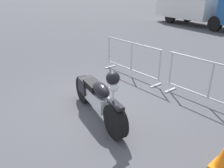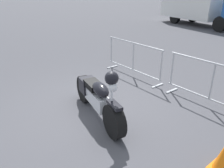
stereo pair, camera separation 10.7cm
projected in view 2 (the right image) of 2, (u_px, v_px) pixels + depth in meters
name	position (u px, v px, depth m)	size (l,w,h in m)	color
ground_plane	(97.00, 107.00, 5.11)	(120.00, 120.00, 0.00)	#424247
motorcycle	(97.00, 96.00, 4.55)	(2.21, 0.66, 1.26)	black
crowd_barrier_near	(133.00, 59.00, 6.73)	(2.31, 0.48, 1.07)	#9EA0A5
crowd_barrier_far	(212.00, 85.00, 4.91)	(2.31, 0.48, 1.07)	#9EA0A5
box_truck	(204.00, 2.00, 15.84)	(8.00, 3.87, 2.98)	silver
parked_car_red	(194.00, 5.00, 26.78)	(1.94, 4.52, 1.52)	#B21E19
parked_car_silver	(217.00, 7.00, 24.57)	(1.78, 4.16, 1.40)	#B7BABF
pedestrian	(221.00, 10.00, 18.11)	(0.41, 0.41, 1.69)	#262838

